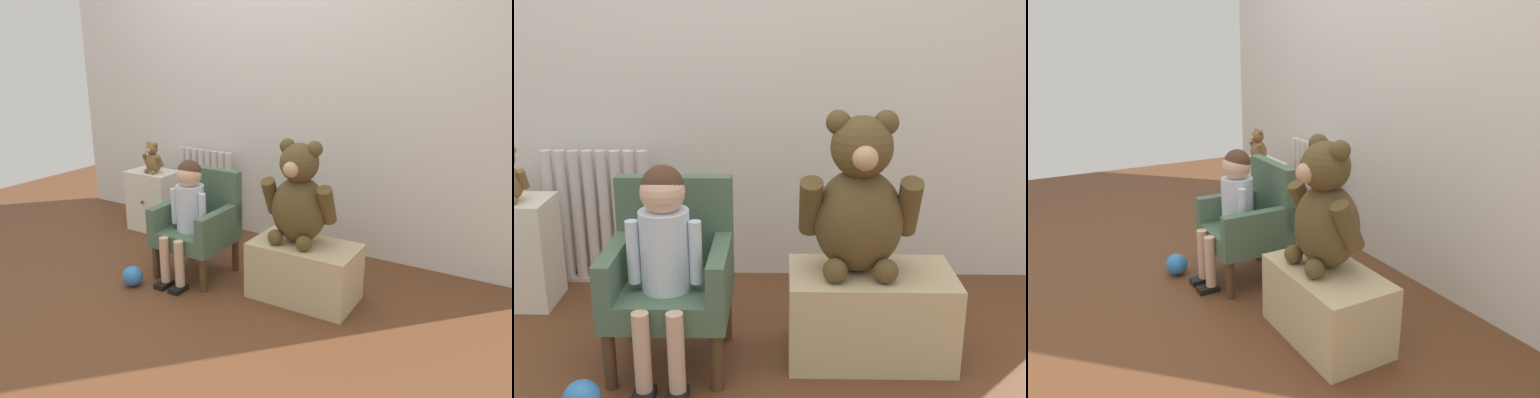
% 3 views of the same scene
% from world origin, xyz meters
% --- Properties ---
extents(ground_plane, '(6.00, 6.00, 0.00)m').
position_xyz_m(ground_plane, '(0.00, 0.00, 0.00)').
color(ground_plane, brown).
extents(back_wall, '(3.80, 0.05, 2.40)m').
position_xyz_m(back_wall, '(0.00, 1.30, 1.20)').
color(back_wall, silver).
rests_on(back_wall, ground_plane).
extents(radiator, '(0.50, 0.05, 0.62)m').
position_xyz_m(radiator, '(-0.56, 1.18, 0.31)').
color(radiator, silver).
rests_on(radiator, ground_plane).
extents(small_dresser, '(0.37, 0.28, 0.47)m').
position_xyz_m(small_dresser, '(-0.88, 0.95, 0.23)').
color(small_dresser, silver).
rests_on(small_dresser, ground_plane).
extents(child_armchair, '(0.42, 0.41, 0.65)m').
position_xyz_m(child_armchair, '(-0.12, 0.51, 0.33)').
color(child_armchair, '#49634D').
rests_on(child_armchair, ground_plane).
extents(child_figure, '(0.25, 0.35, 0.74)m').
position_xyz_m(child_figure, '(-0.12, 0.41, 0.49)').
color(child_figure, silver).
rests_on(child_figure, ground_plane).
extents(low_bench, '(0.59, 0.34, 0.33)m').
position_xyz_m(low_bench, '(0.60, 0.53, 0.16)').
color(low_bench, tan).
rests_on(low_bench, ground_plane).
extents(large_teddy_bear, '(0.42, 0.29, 0.58)m').
position_xyz_m(large_teddy_bear, '(0.55, 0.55, 0.58)').
color(large_teddy_bear, brown).
rests_on(large_teddy_bear, low_bench).
extents(small_teddy_bear, '(0.17, 0.12, 0.23)m').
position_xyz_m(small_teddy_bear, '(-0.85, 0.92, 0.57)').
color(small_teddy_bear, brown).
rests_on(small_teddy_bear, small_dresser).
extents(toy_ball, '(0.12, 0.12, 0.12)m').
position_xyz_m(toy_ball, '(-0.34, 0.14, 0.06)').
color(toy_ball, '#3279CA').
rests_on(toy_ball, ground_plane).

